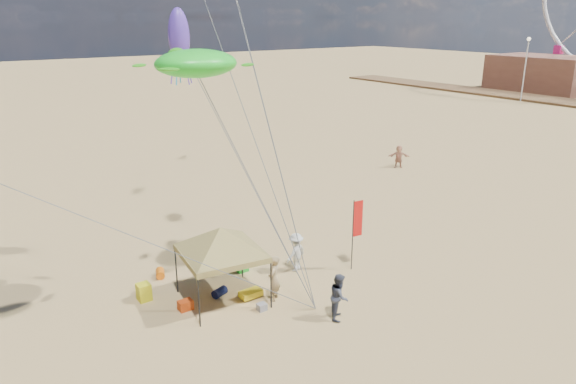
% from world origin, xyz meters
% --- Properties ---
extents(ground, '(280.00, 280.00, 0.00)m').
position_xyz_m(ground, '(0.00, 0.00, 0.00)').
color(ground, tan).
rests_on(ground, ground).
extents(canopy_tent, '(5.73, 5.73, 3.57)m').
position_xyz_m(canopy_tent, '(-3.00, 3.25, 2.97)').
color(canopy_tent, black).
rests_on(canopy_tent, ground).
extents(feather_flag, '(0.50, 0.10, 3.26)m').
position_xyz_m(feather_flag, '(3.11, 2.23, 2.17)').
color(feather_flag, black).
rests_on(feather_flag, ground).
extents(cooler_red, '(0.54, 0.38, 0.38)m').
position_xyz_m(cooler_red, '(-4.54, 3.43, 0.19)').
color(cooler_red, '#CD4110').
rests_on(cooler_red, ground).
extents(cooler_blue, '(0.54, 0.38, 0.38)m').
position_xyz_m(cooler_blue, '(-0.65, 5.70, 0.19)').
color(cooler_blue, '#1419A7').
rests_on(cooler_blue, ground).
extents(bag_navy, '(0.69, 0.54, 0.36)m').
position_xyz_m(bag_navy, '(-2.98, 3.57, 0.18)').
color(bag_navy, '#0C1235').
rests_on(bag_navy, ground).
extents(bag_orange, '(0.54, 0.69, 0.36)m').
position_xyz_m(bag_orange, '(-4.26, 6.53, 0.18)').
color(bag_orange, orange).
rests_on(bag_orange, ground).
extents(chair_green, '(0.50, 0.50, 0.70)m').
position_xyz_m(chair_green, '(-1.11, 5.00, 0.35)').
color(chair_green, green).
rests_on(chair_green, ground).
extents(chair_yellow, '(0.50, 0.50, 0.70)m').
position_xyz_m(chair_yellow, '(-5.55, 5.06, 0.35)').
color(chair_yellow, gold).
rests_on(chair_yellow, ground).
extents(crate_grey, '(0.34, 0.30, 0.28)m').
position_xyz_m(crate_grey, '(-2.20, 1.68, 0.14)').
color(crate_grey, gray).
rests_on(crate_grey, ground).
extents(beach_cart, '(0.90, 0.50, 0.24)m').
position_xyz_m(beach_cart, '(-2.03, 2.72, 0.20)').
color(beach_cart, yellow).
rests_on(beach_cart, ground).
extents(person_near_a, '(0.81, 0.78, 1.87)m').
position_xyz_m(person_near_a, '(-1.34, 2.07, 0.94)').
color(person_near_a, tan).
rests_on(person_near_a, ground).
extents(person_near_b, '(1.09, 1.09, 1.79)m').
position_xyz_m(person_near_b, '(-0.14, -0.44, 0.89)').
color(person_near_b, '#3B4051').
rests_on(person_near_b, ground).
extents(person_near_c, '(1.28, 0.95, 1.76)m').
position_xyz_m(person_near_c, '(0.87, 3.61, 0.88)').
color(person_near_c, beige).
rests_on(person_near_c, ground).
extents(person_far_c, '(1.50, 1.42, 1.69)m').
position_xyz_m(person_far_c, '(17.21, 12.75, 0.85)').
color(person_far_c, tan).
rests_on(person_far_c, ground).
extents(building_north, '(10.00, 14.00, 5.20)m').
position_xyz_m(building_north, '(67.00, 30.00, 2.60)').
color(building_north, '#8C5947').
rests_on(building_north, ground).
extents(lamp_north, '(0.50, 0.50, 8.25)m').
position_xyz_m(lamp_north, '(55.00, 26.00, 5.52)').
color(lamp_north, silver).
rests_on(lamp_north, ground).
extents(turtle_kite, '(3.70, 3.40, 0.99)m').
position_xyz_m(turtle_kite, '(-3.34, 3.84, 9.15)').
color(turtle_kite, '#22D829').
rests_on(turtle_kite, ground).
extents(squid_kite, '(1.06, 1.06, 2.37)m').
position_xyz_m(squid_kite, '(-1.84, 8.41, 9.90)').
color(squid_kite, '#5C38C1').
rests_on(squid_kite, ground).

